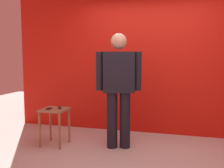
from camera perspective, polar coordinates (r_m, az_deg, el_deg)
name	(u,v)px	position (r m, az deg, el deg)	size (l,w,h in m)	color
ground_plane	(134,164)	(3.73, 4.75, -16.95)	(12.00, 12.00, 0.00)	#B7B2A8
back_wall_red	(150,63)	(5.00, 8.29, 4.56)	(5.43, 0.12, 2.66)	red
standing_person	(119,85)	(4.10, 1.46, -0.14)	(0.72, 0.36, 1.81)	black
side_table	(55,116)	(4.41, -12.41, -6.90)	(0.41, 0.41, 0.61)	olive
cell_phone	(49,109)	(4.38, -13.56, -5.25)	(0.07, 0.14, 0.01)	black
tv_remote	(60,108)	(4.40, -11.32, -5.06)	(0.04, 0.17, 0.02)	black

